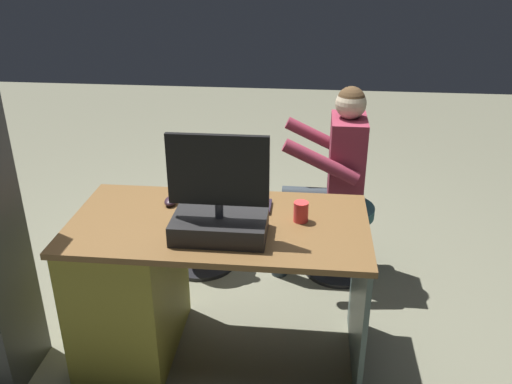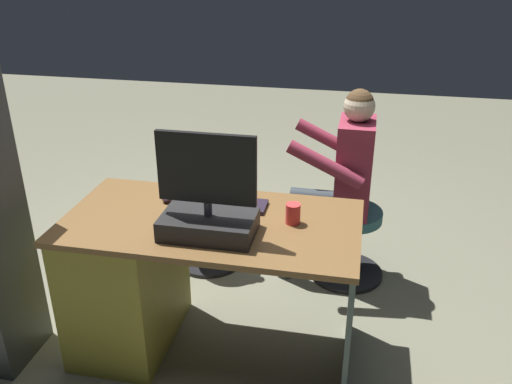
# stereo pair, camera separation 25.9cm
# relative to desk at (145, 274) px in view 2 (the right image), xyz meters

# --- Properties ---
(ground_plane) EXTENTS (10.00, 10.00, 0.00)m
(ground_plane) POSITION_rel_desk_xyz_m (-0.35, -0.40, -0.40)
(ground_plane) COLOR #666652
(desk) EXTENTS (1.37, 0.71, 0.75)m
(desk) POSITION_rel_desk_xyz_m (0.00, 0.00, 0.00)
(desk) COLOR brown
(desk) RESTS_ON ground_plane
(monitor) EXTENTS (0.43, 0.25, 0.46)m
(monitor) POSITION_rel_desk_xyz_m (-0.38, 0.13, 0.47)
(monitor) COLOR black
(monitor) RESTS_ON desk
(keyboard) EXTENTS (0.42, 0.14, 0.02)m
(keyboard) POSITION_rel_desk_xyz_m (-0.37, -0.15, 0.36)
(keyboard) COLOR black
(keyboard) RESTS_ON desk
(computer_mouse) EXTENTS (0.06, 0.10, 0.04)m
(computer_mouse) POSITION_rel_desk_xyz_m (-0.09, -0.15, 0.37)
(computer_mouse) COLOR #2C1C25
(computer_mouse) RESTS_ON desk
(cup) EXTENTS (0.07, 0.07, 0.10)m
(cup) POSITION_rel_desk_xyz_m (-0.73, -0.04, 0.39)
(cup) COLOR red
(cup) RESTS_ON desk
(tv_remote) EXTENTS (0.06, 0.15, 0.02)m
(tv_remote) POSITION_rel_desk_xyz_m (-0.18, -0.02, 0.36)
(tv_remote) COLOR black
(tv_remote) RESTS_ON desk
(office_chair_teddy) EXTENTS (0.46, 0.46, 0.45)m
(office_chair_teddy) POSITION_rel_desk_xyz_m (-0.09, -0.82, -0.14)
(office_chair_teddy) COLOR black
(office_chair_teddy) RESTS_ON ground_plane
(teddy_bear) EXTENTS (0.25, 0.25, 0.36)m
(teddy_bear) POSITION_rel_desk_xyz_m (-0.09, -0.83, 0.21)
(teddy_bear) COLOR #9A6E56
(teddy_bear) RESTS_ON office_chair_teddy
(visitor_chair) EXTENTS (0.45, 0.45, 0.45)m
(visitor_chair) POSITION_rel_desk_xyz_m (-0.98, -0.83, -0.14)
(visitor_chair) COLOR black
(visitor_chair) RESTS_ON ground_plane
(person) EXTENTS (0.53, 0.48, 1.19)m
(person) POSITION_rel_desk_xyz_m (-0.89, -0.83, 0.28)
(person) COLOR maroon
(person) RESTS_ON ground_plane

